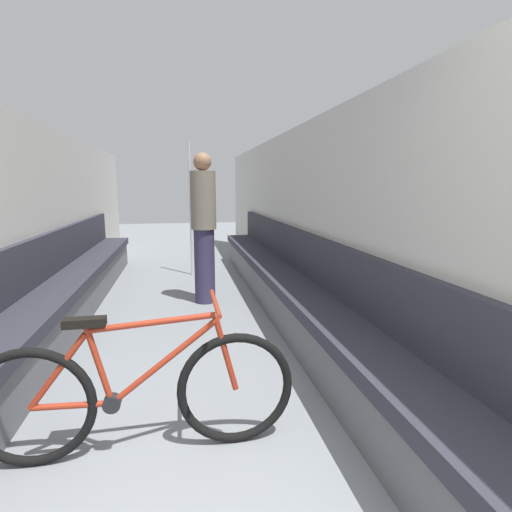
{
  "coord_description": "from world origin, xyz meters",
  "views": [
    {
      "loc": [
        0.03,
        -0.43,
        1.41
      ],
      "look_at": [
        0.64,
        2.77,
        0.83
      ],
      "focal_mm": 28.0,
      "sensor_mm": 36.0,
      "label": 1
    }
  ],
  "objects": [
    {
      "name": "bicycle",
      "position": [
        -0.22,
        1.57,
        0.34
      ],
      "size": [
        1.66,
        0.46,
        0.82
      ],
      "rotation": [
        0.0,
        0.0,
        -0.13
      ],
      "color": "black",
      "rests_on": "ground"
    },
    {
      "name": "wall_right",
      "position": [
        1.41,
        3.8,
        1.03
      ],
      "size": [
        0.1,
        10.81,
        2.07
      ],
      "primitive_type": "cube",
      "color": "beige",
      "rests_on": "ground"
    },
    {
      "name": "passenger_standing",
      "position": [
        0.31,
        4.33,
        0.93
      ],
      "size": [
        0.3,
        0.3,
        1.79
      ],
      "rotation": [
        0.0,
        0.0,
        2.24
      ],
      "color": "#332D4C",
      "rests_on": "ground"
    },
    {
      "name": "grab_pole_near",
      "position": [
        0.2,
        5.91,
        1.0
      ],
      "size": [
        0.08,
        0.08,
        2.05
      ],
      "color": "gray",
      "rests_on": "ground"
    },
    {
      "name": "bench_seat_row_right",
      "position": [
        1.16,
        3.73,
        0.31
      ],
      "size": [
        0.46,
        6.62,
        0.92
      ],
      "color": "#5B5B60",
      "rests_on": "ground"
    },
    {
      "name": "bench_seat_row_left",
      "position": [
        -1.16,
        3.73,
        0.31
      ],
      "size": [
        0.46,
        6.62,
        0.92
      ],
      "color": "#5B5B60",
      "rests_on": "ground"
    },
    {
      "name": "wall_left",
      "position": [
        -1.41,
        3.8,
        1.03
      ],
      "size": [
        0.1,
        10.81,
        2.07
      ],
      "primitive_type": "cube",
      "color": "beige",
      "rests_on": "ground"
    }
  ]
}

